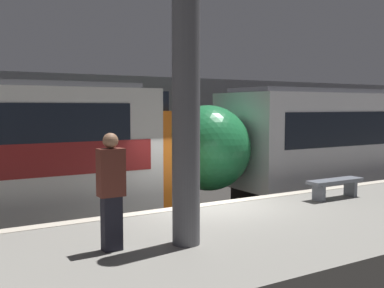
{
  "coord_description": "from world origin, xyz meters",
  "views": [
    {
      "loc": [
        -5.23,
        -8.25,
        3.24
      ],
      "look_at": [
        0.32,
        1.1,
        2.33
      ],
      "focal_mm": 42.0,
      "sensor_mm": 36.0,
      "label": 1
    }
  ],
  "objects_px": {
    "person_waiting": "(111,188)",
    "platform_bench": "(335,184)",
    "support_pillar_near": "(186,114)",
    "train_modern": "(374,140)"
  },
  "relations": [
    {
      "from": "person_waiting",
      "to": "platform_bench",
      "type": "bearing_deg",
      "value": 9.12
    },
    {
      "from": "support_pillar_near",
      "to": "platform_bench",
      "type": "xyz_separation_m",
      "value": [
        4.69,
        1.23,
        -1.68
      ]
    },
    {
      "from": "train_modern",
      "to": "platform_bench",
      "type": "bearing_deg",
      "value": -148.93
    },
    {
      "from": "support_pillar_near",
      "to": "platform_bench",
      "type": "relative_size",
      "value": 2.69
    },
    {
      "from": "train_modern",
      "to": "platform_bench",
      "type": "height_order",
      "value": "train_modern"
    },
    {
      "from": "person_waiting",
      "to": "platform_bench",
      "type": "xyz_separation_m",
      "value": [
        5.79,
        0.93,
        -0.59
      ]
    },
    {
      "from": "train_modern",
      "to": "platform_bench",
      "type": "distance_m",
      "value": 7.5
    },
    {
      "from": "person_waiting",
      "to": "platform_bench",
      "type": "distance_m",
      "value": 5.9
    },
    {
      "from": "support_pillar_near",
      "to": "platform_bench",
      "type": "height_order",
      "value": "support_pillar_near"
    },
    {
      "from": "person_waiting",
      "to": "support_pillar_near",
      "type": "bearing_deg",
      "value": -15.12
    }
  ]
}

